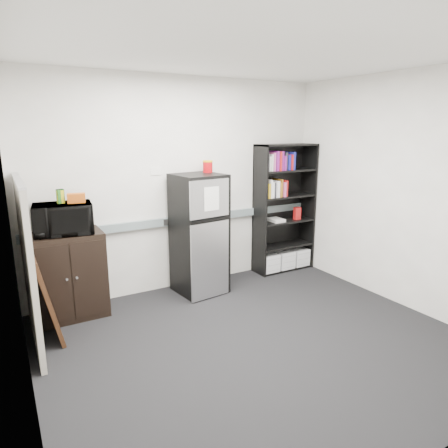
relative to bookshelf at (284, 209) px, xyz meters
name	(u,v)px	position (x,y,z in m)	size (l,w,h in m)	color
floor	(257,341)	(-1.53, -1.57, -0.91)	(4.00, 4.00, 0.00)	black
wall_back	(182,185)	(-1.53, 0.18, 0.44)	(4.00, 0.02, 2.70)	silver
wall_right	(402,192)	(0.47, -1.57, 0.44)	(0.02, 3.50, 2.70)	silver
wall_left	(15,237)	(-3.53, -1.57, 0.44)	(0.02, 3.50, 2.70)	silver
ceiling	(263,50)	(-1.53, -1.57, 1.79)	(4.00, 3.50, 0.02)	white
electrical_raceway	(184,220)	(-1.53, 0.15, -0.01)	(3.92, 0.05, 0.10)	slate
wall_note	(156,171)	(-1.88, 0.18, 0.64)	(0.14, 0.00, 0.10)	white
bookshelf	(284,209)	(0.00, 0.00, 0.00)	(0.90, 0.34, 1.85)	black
cubicle_partition	(28,264)	(-3.43, -0.49, -0.10)	(0.06, 1.30, 1.62)	#ABA597
cabinet	(68,275)	(-3.03, -0.06, -0.43)	(0.77, 0.51, 0.96)	black
microwave	(63,219)	(-3.03, -0.08, 0.21)	(0.59, 0.40, 0.33)	black
snack_box_a	(60,196)	(-3.03, -0.05, 0.45)	(0.07, 0.05, 0.15)	#235B1A
snack_box_b	(60,196)	(-3.03, -0.05, 0.45)	(0.07, 0.05, 0.15)	black
snack_box_c	(60,197)	(-3.03, -0.05, 0.45)	(0.07, 0.05, 0.14)	gold
snack_bag	(76,198)	(-2.88, -0.10, 0.43)	(0.18, 0.10, 0.10)	#B84F12
refrigerator	(199,234)	(-1.45, -0.14, -0.15)	(0.64, 0.66, 1.52)	black
coffee_can	(208,166)	(-1.26, -0.02, 0.69)	(0.12, 0.12, 0.17)	#AD080D
framed_poster	(46,294)	(-3.30, -0.42, -0.46)	(0.22, 0.70, 0.89)	black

